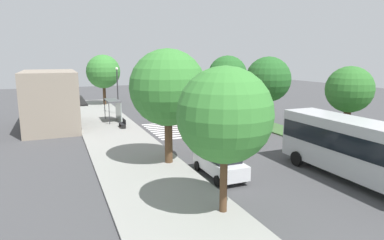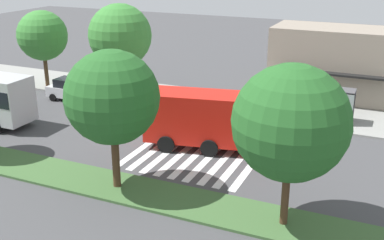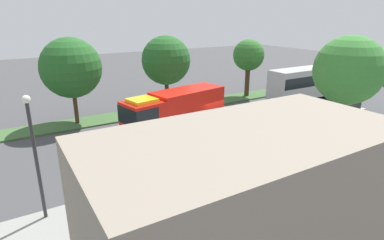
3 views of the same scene
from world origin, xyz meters
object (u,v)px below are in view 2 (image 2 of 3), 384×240
(bench_near_shelter, at_px, (273,109))
(median_tree_west, at_px, (112,98))
(bus_stop_shelter, at_px, (329,99))
(fire_truck, at_px, (219,119))
(sidewalk_tree_far_west, at_px, (42,36))
(parked_car_mid, at_px, (73,90))
(sidewalk_tree_west, at_px, (120,36))
(median_tree_center, at_px, (291,123))
(fire_hydrant, at_px, (135,96))

(bench_near_shelter, xyz_separation_m, median_tree_west, (-4.59, -14.74, 4.47))
(bus_stop_shelter, bearing_deg, fire_truck, -125.76)
(bus_stop_shelter, distance_m, bench_near_shelter, 4.20)
(fire_truck, height_order, sidewalk_tree_far_west, sidewalk_tree_far_west)
(parked_car_mid, distance_m, sidewalk_tree_west, 6.07)
(parked_car_mid, height_order, median_tree_center, median_tree_center)
(median_tree_center, xyz_separation_m, fire_hydrant, (-15.87, 13.52, -4.57))
(bench_near_shelter, height_order, median_tree_center, median_tree_center)
(bench_near_shelter, relative_size, median_tree_west, 0.22)
(bus_stop_shelter, xyz_separation_m, median_tree_west, (-8.59, -14.79, 3.17))
(parked_car_mid, height_order, sidewalk_tree_far_west, sidewalk_tree_far_west)
(sidewalk_tree_far_west, relative_size, sidewalk_tree_west, 0.88)
(bus_stop_shelter, bearing_deg, parked_car_mid, -171.76)
(fire_truck, height_order, median_tree_west, median_tree_west)
(fire_truck, xyz_separation_m, bench_near_shelter, (1.55, 7.66, -1.48))
(sidewalk_tree_west, distance_m, fire_hydrant, 5.11)
(median_tree_center, bearing_deg, bench_near_shelter, 106.65)
(parked_car_mid, bearing_deg, median_tree_west, -44.78)
(parked_car_mid, distance_m, sidewalk_tree_far_west, 6.37)
(sidewalk_tree_far_west, relative_size, fire_hydrant, 9.85)
(bus_stop_shelter, distance_m, sidewalk_tree_far_west, 25.21)
(sidewalk_tree_far_west, xyz_separation_m, sidewalk_tree_west, (8.10, 0.00, 0.55))
(bus_stop_shelter, relative_size, median_tree_center, 0.47)
(bus_stop_shelter, relative_size, median_tree_west, 0.48)
(bus_stop_shelter, bearing_deg, fire_hydrant, -175.33)
(median_tree_center, height_order, fire_hydrant, median_tree_center)
(bench_near_shelter, relative_size, fire_hydrant, 2.29)
(parked_car_mid, relative_size, fire_hydrant, 6.34)
(fire_truck, distance_m, median_tree_center, 9.73)
(sidewalk_tree_far_west, xyz_separation_m, fire_hydrant, (9.57, -0.50, -4.31))
(sidewalk_tree_west, bearing_deg, parked_car_mid, -148.13)
(median_tree_west, xyz_separation_m, fire_hydrant, (-6.87, 13.52, -4.57))
(bus_stop_shelter, height_order, median_tree_center, median_tree_center)
(bus_stop_shelter, bearing_deg, sidewalk_tree_west, -177.42)
(sidewalk_tree_west, bearing_deg, median_tree_center, -38.97)
(median_tree_center, bearing_deg, fire_truck, 130.04)
(bench_near_shelter, relative_size, sidewalk_tree_far_west, 0.23)
(fire_truck, height_order, bus_stop_shelter, fire_truck)
(parked_car_mid, height_order, median_tree_west, median_tree_west)
(fire_truck, distance_m, bench_near_shelter, 7.95)
(parked_car_mid, distance_m, fire_hydrant, 5.31)
(parked_car_mid, relative_size, sidewalk_tree_far_west, 0.64)
(sidewalk_tree_far_west, bearing_deg, sidewalk_tree_west, 0.00)
(fire_truck, relative_size, bus_stop_shelter, 2.65)
(bench_near_shelter, distance_m, sidewalk_tree_far_west, 21.46)
(bus_stop_shelter, bearing_deg, bench_near_shelter, -179.40)
(sidewalk_tree_west, relative_size, median_tree_west, 1.07)
(fire_truck, relative_size, parked_car_mid, 2.09)
(fire_truck, bearing_deg, sidewalk_tree_far_west, 149.18)
(sidewalk_tree_far_west, height_order, median_tree_west, median_tree_west)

